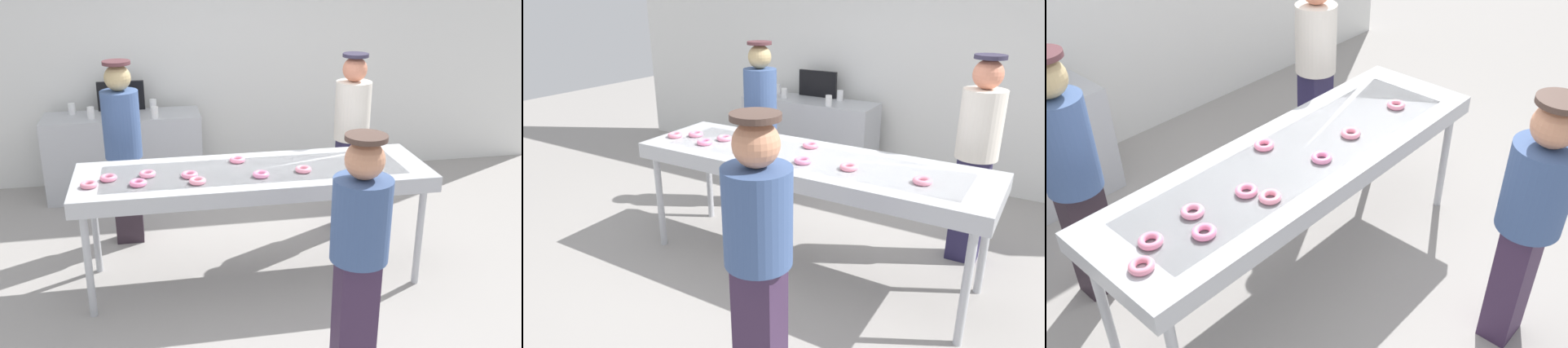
{
  "view_description": "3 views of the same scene",
  "coord_description": "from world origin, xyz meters",
  "views": [
    {
      "loc": [
        -0.73,
        -4.19,
        2.53
      ],
      "look_at": [
        0.05,
        -0.0,
        0.9
      ],
      "focal_mm": 40.9,
      "sensor_mm": 36.0,
      "label": 1
    },
    {
      "loc": [
        1.57,
        -2.99,
        2.08
      ],
      "look_at": [
        -0.16,
        -0.1,
        0.8
      ],
      "focal_mm": 32.98,
      "sensor_mm": 36.0,
      "label": 2
    },
    {
      "loc": [
        -2.15,
        -1.97,
        2.78
      ],
      "look_at": [
        0.04,
        -0.02,
        0.77
      ],
      "focal_mm": 39.58,
      "sensor_mm": 36.0,
      "label": 3
    }
  ],
  "objects": [
    {
      "name": "back_wall",
      "position": [
        0.0,
        2.44,
        1.63
      ],
      "size": [
        8.0,
        0.12,
        3.26
      ],
      "primitive_type": "cube",
      "color": "white",
      "rests_on": "ground"
    },
    {
      "name": "paper_cup_2",
      "position": [
        -0.73,
        2.13,
        0.95
      ],
      "size": [
        0.07,
        0.07,
        0.12
      ],
      "primitive_type": "cylinder",
      "color": "white",
      "rests_on": "prep_counter"
    },
    {
      "name": "strawberry_donut_8",
      "position": [
        -1.08,
        -0.01,
        0.95
      ],
      "size": [
        0.17,
        0.17,
        0.04
      ],
      "primitive_type": "torus",
      "rotation": [
        0.0,
        0.0,
        2.19
      ],
      "color": "pink",
      "rests_on": "fryer_conveyor"
    },
    {
      "name": "worker_baker",
      "position": [
        1.05,
        0.78,
        0.94
      ],
      "size": [
        0.32,
        0.32,
        1.66
      ],
      "rotation": [
        0.0,
        0.0,
        3.43
      ],
      "color": "#242042",
      "rests_on": "ground"
    },
    {
      "name": "strawberry_donut_1",
      "position": [
        -0.87,
        -0.16,
        0.95
      ],
      "size": [
        0.15,
        0.15,
        0.04
      ],
      "primitive_type": "torus",
      "rotation": [
        0.0,
        0.0,
        1.36
      ],
      "color": "pink",
      "rests_on": "fryer_conveyor"
    },
    {
      "name": "paper_cup_0",
      "position": [
        -1.36,
        1.91,
        0.95
      ],
      "size": [
        0.07,
        0.07,
        0.12
      ],
      "primitive_type": "cylinder",
      "color": "white",
      "rests_on": "prep_counter"
    },
    {
      "name": "strawberry_donut_5",
      "position": [
        -0.45,
        -0.19,
        0.95
      ],
      "size": [
        0.14,
        0.14,
        0.04
      ],
      "primitive_type": "torus",
      "rotation": [
        0.0,
        0.0,
        1.41
      ],
      "color": "pink",
      "rests_on": "fryer_conveyor"
    },
    {
      "name": "ground_plane",
      "position": [
        0.0,
        0.0,
        0.0
      ],
      "size": [
        16.0,
        16.0,
        0.0
      ],
      "primitive_type": "plane",
      "color": "#9E9993"
    },
    {
      "name": "strawberry_donut_2",
      "position": [
        -0.8,
        0.02,
        0.95
      ],
      "size": [
        0.17,
        0.17,
        0.04
      ],
      "primitive_type": "torus",
      "rotation": [
        0.0,
        0.0,
        0.68
      ],
      "color": "pink",
      "rests_on": "fryer_conveyor"
    },
    {
      "name": "strawberry_donut_7",
      "position": [
        -1.21,
        -0.13,
        0.95
      ],
      "size": [
        0.17,
        0.17,
        0.04
      ],
      "primitive_type": "torus",
      "rotation": [
        0.0,
        0.0,
        0.92
      ],
      "color": "pink",
      "rests_on": "fryer_conveyor"
    },
    {
      "name": "strawberry_donut_3",
      "position": [
        -0.5,
        -0.06,
        0.95
      ],
      "size": [
        0.14,
        0.14,
        0.04
      ],
      "primitive_type": "torus",
      "rotation": [
        0.0,
        0.0,
        1.45
      ],
      "color": "pink",
      "rests_on": "fryer_conveyor"
    },
    {
      "name": "strawberry_donut_0",
      "position": [
        0.87,
        -0.1,
        0.95
      ],
      "size": [
        0.16,
        0.16,
        0.04
      ],
      "primitive_type": "torus",
      "rotation": [
        0.0,
        0.0,
        0.32
      ],
      "color": "pink",
      "rests_on": "fryer_conveyor"
    },
    {
      "name": "fryer_conveyor",
      "position": [
        0.0,
        0.0,
        0.87
      ],
      "size": [
        2.71,
        0.81,
        0.94
      ],
      "color": "#B7BABF",
      "rests_on": "ground"
    },
    {
      "name": "paper_cup_1",
      "position": [
        -1.56,
        2.1,
        0.95
      ],
      "size": [
        0.07,
        0.07,
        0.12
      ],
      "primitive_type": "cylinder",
      "color": "white",
      "rests_on": "prep_counter"
    },
    {
      "name": "menu_display",
      "position": [
        -1.06,
        2.19,
        1.05
      ],
      "size": [
        0.49,
        0.04,
        0.31
      ],
      "primitive_type": "cube",
      "color": "black",
      "rests_on": "prep_counter"
    },
    {
      "name": "customer_waiting",
      "position": [
        0.4,
        -1.27,
        0.9
      ],
      "size": [
        0.34,
        0.34,
        1.58
      ],
      "rotation": [
        0.0,
        0.0,
        -0.13
      ],
      "color": "#3A2743",
      "rests_on": "ground"
    },
    {
      "name": "worker_assistant",
      "position": [
        -1.01,
        0.87,
        0.93
      ],
      "size": [
        0.32,
        0.32,
        1.65
      ],
      "rotation": [
        0.0,
        0.0,
        3.27
      ],
      "color": "#2C212A",
      "rests_on": "ground"
    },
    {
      "name": "prep_counter",
      "position": [
        -1.06,
        1.99,
        0.44
      ],
      "size": [
        1.62,
        0.51,
        0.89
      ],
      "primitive_type": "cube",
      "color": "#B7BABF",
      "rests_on": "ground"
    },
    {
      "name": "strawberry_donut_4",
      "position": [
        0.03,
        -0.15,
        0.95
      ],
      "size": [
        0.15,
        0.15,
        0.04
      ],
      "primitive_type": "torus",
      "rotation": [
        0.0,
        0.0,
        0.22
      ],
      "color": "pink",
      "rests_on": "fryer_conveyor"
    },
    {
      "name": "strawberry_donut_6",
      "position": [
        -0.1,
        0.21,
        0.95
      ],
      "size": [
        0.17,
        0.17,
        0.04
      ],
      "primitive_type": "torus",
      "rotation": [
        0.0,
        0.0,
        2.28
      ],
      "color": "pink",
      "rests_on": "fryer_conveyor"
    },
    {
      "name": "paper_cup_3",
      "position": [
        -0.71,
        1.8,
        0.95
      ],
      "size": [
        0.07,
        0.07,
        0.12
      ],
      "primitive_type": "cylinder",
      "color": "white",
      "rests_on": "prep_counter"
    },
    {
      "name": "strawberry_donut_9",
      "position": [
        0.36,
        -0.1,
        0.95
      ],
      "size": [
        0.17,
        0.17,
        0.04
      ],
      "primitive_type": "torus",
      "rotation": [
        0.0,
        0.0,
        2.3
      ],
      "color": "pink",
      "rests_on": "fryer_conveyor"
    }
  ]
}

